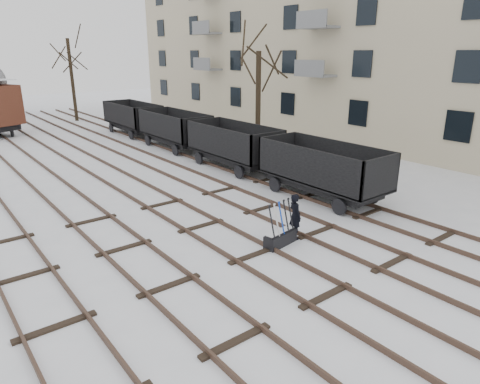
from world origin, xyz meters
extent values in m
plane|color=white|center=(0.00, 0.00, 0.00)|extent=(120.00, 120.00, 0.00)
cube|color=black|center=(-6.00, 2.00, 0.03)|extent=(1.90, 0.20, 0.08)
cube|color=black|center=(-3.72, 14.00, 0.07)|extent=(0.07, 52.00, 0.15)
cube|color=black|center=(-2.28, 14.00, 0.07)|extent=(0.07, 52.00, 0.15)
cube|color=black|center=(-3.00, 2.00, 0.03)|extent=(1.90, 0.20, 0.08)
cube|color=black|center=(-0.72, 14.00, 0.07)|extent=(0.07, 52.00, 0.15)
cube|color=black|center=(0.72, 14.00, 0.07)|extent=(0.07, 52.00, 0.15)
cube|color=black|center=(0.00, 2.00, 0.03)|extent=(1.90, 0.20, 0.08)
cube|color=black|center=(2.28, 14.00, 0.07)|extent=(0.07, 52.00, 0.15)
cube|color=black|center=(3.72, 14.00, 0.07)|extent=(0.07, 52.00, 0.15)
cube|color=black|center=(3.00, 2.00, 0.03)|extent=(1.90, 0.20, 0.08)
cube|color=black|center=(5.28, 14.00, 0.07)|extent=(0.07, 52.00, 0.15)
cube|color=black|center=(6.72, 14.00, 0.07)|extent=(0.07, 52.00, 0.15)
cube|color=black|center=(6.00, 2.00, 0.03)|extent=(1.90, 0.20, 0.08)
cube|color=#B9AB8E|center=(20.00, 14.00, 8.00)|extent=(10.00, 45.00, 16.00)
cube|color=black|center=(1.24, 0.07, 0.22)|extent=(1.35, 0.62, 0.44)
cube|color=black|center=(1.24, 0.07, 0.46)|extent=(1.33, 0.50, 0.06)
cube|color=silver|center=(1.24, 0.07, 0.50)|extent=(1.28, 0.46, 0.03)
cylinder|color=black|center=(0.74, -0.01, 0.95)|extent=(0.10, 0.32, 1.08)
cylinder|color=silver|center=(0.99, 0.03, 0.95)|extent=(0.10, 0.32, 1.08)
cylinder|color=#0E38B7|center=(1.24, 0.07, 0.95)|extent=(0.10, 0.32, 1.08)
cylinder|color=black|center=(1.48, 0.11, 0.95)|extent=(0.10, 0.32, 1.08)
cylinder|color=black|center=(1.73, 0.16, 0.95)|extent=(0.10, 0.32, 1.08)
imported|color=black|center=(1.99, 0.17, 0.80)|extent=(0.52, 0.66, 1.61)
cube|color=black|center=(6.00, 2.53, 0.63)|extent=(1.87, 5.13, 0.39)
cube|color=black|center=(6.00, 2.53, 0.83)|extent=(2.33, 5.83, 0.12)
cube|color=black|center=(4.88, 2.53, 1.60)|extent=(0.10, 5.83, 1.55)
cube|color=black|center=(7.12, 2.53, 1.60)|extent=(0.10, 5.83, 1.55)
cube|color=silver|center=(6.00, 2.53, 0.92)|extent=(2.10, 5.60, 0.06)
cylinder|color=black|center=(4.93, 0.66, 0.34)|extent=(0.12, 0.68, 0.68)
cylinder|color=black|center=(7.07, 4.39, 0.34)|extent=(0.12, 0.68, 0.68)
cube|color=black|center=(6.00, 8.93, 0.63)|extent=(1.87, 5.13, 0.39)
cube|color=black|center=(6.00, 8.93, 0.83)|extent=(2.33, 5.83, 0.12)
cube|color=black|center=(4.88, 8.93, 1.60)|extent=(0.10, 5.83, 1.55)
cube|color=black|center=(7.12, 8.93, 1.60)|extent=(0.10, 5.83, 1.55)
cube|color=silver|center=(6.00, 8.93, 0.92)|extent=(2.10, 5.60, 0.06)
cylinder|color=black|center=(4.93, 7.06, 0.34)|extent=(0.12, 0.68, 0.68)
cylinder|color=black|center=(7.07, 10.79, 0.34)|extent=(0.12, 0.68, 0.68)
cube|color=black|center=(6.00, 15.33, 0.63)|extent=(1.87, 5.13, 0.39)
cube|color=black|center=(6.00, 15.33, 0.83)|extent=(2.33, 5.83, 0.12)
cube|color=black|center=(4.88, 15.33, 1.60)|extent=(0.10, 5.83, 1.55)
cube|color=black|center=(7.12, 15.33, 1.60)|extent=(0.10, 5.83, 1.55)
cube|color=silver|center=(6.00, 15.33, 0.92)|extent=(2.10, 5.60, 0.06)
cylinder|color=black|center=(4.93, 13.46, 0.34)|extent=(0.12, 0.68, 0.68)
cylinder|color=black|center=(7.07, 17.19, 0.34)|extent=(0.12, 0.68, 0.68)
cube|color=black|center=(6.00, 21.73, 0.63)|extent=(1.87, 5.13, 0.39)
cube|color=black|center=(6.00, 21.73, 0.83)|extent=(2.33, 5.83, 0.12)
cube|color=black|center=(4.88, 21.73, 1.60)|extent=(0.10, 5.83, 1.55)
cube|color=black|center=(7.12, 21.73, 1.60)|extent=(0.10, 5.83, 1.55)
cube|color=silver|center=(6.00, 21.73, 0.92)|extent=(2.10, 5.60, 0.06)
cylinder|color=black|center=(4.93, 19.86, 0.34)|extent=(0.12, 0.68, 0.68)
cylinder|color=black|center=(7.07, 23.59, 0.34)|extent=(0.12, 0.68, 0.68)
cylinder|color=black|center=(-1.68, 29.94, 0.38)|extent=(0.13, 0.77, 0.77)
cylinder|color=black|center=(8.41, 9.72, 3.08)|extent=(0.30, 0.30, 6.16)
cylinder|color=black|center=(4.74, 31.32, 3.61)|extent=(0.30, 0.30, 7.22)
camera|label=1|loc=(-7.83, -9.33, 6.16)|focal=32.00mm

